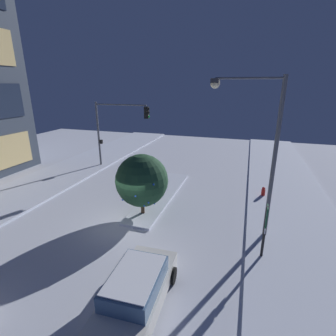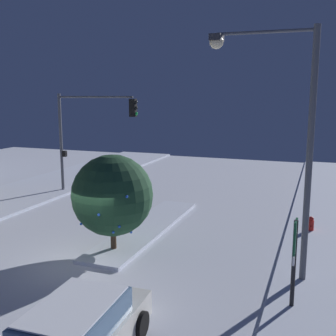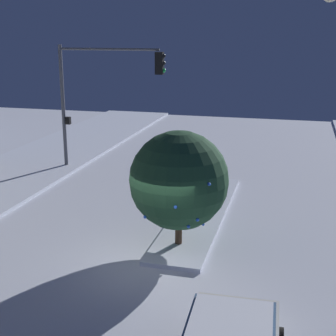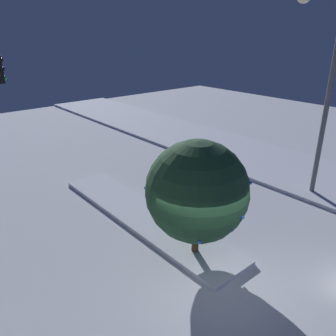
{
  "view_description": "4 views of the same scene",
  "coord_description": "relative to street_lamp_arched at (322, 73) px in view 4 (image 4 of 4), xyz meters",
  "views": [
    {
      "loc": [
        -11.4,
        -6.08,
        7.5
      ],
      "look_at": [
        0.7,
        -2.21,
        3.32
      ],
      "focal_mm": 27.1,
      "sensor_mm": 36.0,
      "label": 1
    },
    {
      "loc": [
        -11.97,
        -7.65,
        5.89
      ],
      "look_at": [
        2.35,
        -2.25,
        3.19
      ],
      "focal_mm": 43.6,
      "sensor_mm": 36.0,
      "label": 2
    },
    {
      "loc": [
        -12.73,
        -3.81,
        6.62
      ],
      "look_at": [
        1.46,
        -0.04,
        2.52
      ],
      "focal_mm": 52.3,
      "sensor_mm": 36.0,
      "label": 3
    },
    {
      "loc": [
        -5.0,
        5.97,
        6.59
      ],
      "look_at": [
        3.51,
        -1.32,
        2.02
      ],
      "focal_mm": 36.09,
      "sensor_mm": 36.0,
      "label": 4
    }
  ],
  "objects": [
    {
      "name": "street_lamp_arched",
      "position": [
        0.0,
        0.0,
        0.0
      ],
      "size": [
        0.56,
        3.26,
        7.93
      ],
      "rotation": [
        0.0,
        0.0,
        1.6
      ],
      "color": "#565960",
      "rests_on": "ground"
    },
    {
      "name": "decorated_tree_median",
      "position": [
        0.26,
        6.03,
        -2.94
      ],
      "size": [
        3.08,
        3.07,
        3.77
      ],
      "color": "#473323",
      "rests_on": "ground"
    },
    {
      "name": "fire_hydrant",
      "position": [
        5.19,
        -0.98,
        -4.81
      ],
      "size": [
        0.48,
        0.26,
        0.75
      ],
      "color": "red",
      "rests_on": "ground"
    },
    {
      "name": "ground",
      "position": [
        -0.93,
        6.48,
        -5.17
      ],
      "size": [
        52.0,
        52.0,
        0.0
      ],
      "primitive_type": "plane",
      "color": "silver"
    },
    {
      "name": "median_strip",
      "position": [
        3.19,
        5.91,
        -5.1
      ],
      "size": [
        9.0,
        1.8,
        0.14
      ],
      "primitive_type": "cube",
      "color": "silver",
      "rests_on": "ground"
    }
  ]
}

